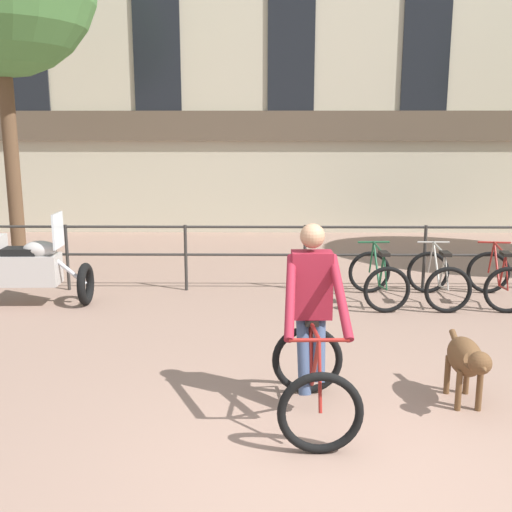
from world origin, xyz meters
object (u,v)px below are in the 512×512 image
(dog, at_px, (467,359))
(parked_bicycle_mid_left, at_px, (438,279))
(parked_bicycle_near_lamp, at_px, (378,279))
(cyclist_with_bike, at_px, (313,332))
(parked_bicycle_mid_right, at_px, (498,279))
(parked_motorcycle, at_px, (26,267))

(dog, bearing_deg, parked_bicycle_mid_left, 78.96)
(parked_bicycle_near_lamp, bearing_deg, cyclist_with_bike, 67.35)
(cyclist_with_bike, relative_size, dog, 1.75)
(dog, height_order, parked_bicycle_mid_right, parked_bicycle_mid_right)
(cyclist_with_bike, relative_size, parked_bicycle_near_lamp, 1.48)
(parked_motorcycle, xyz_separation_m, parked_bicycle_mid_left, (5.98, 0.19, -0.20))
(dog, xyz_separation_m, parked_bicycle_near_lamp, (-0.17, 3.37, -0.09))
(parked_bicycle_mid_left, bearing_deg, dog, 78.60)
(cyclist_with_bike, xyz_separation_m, parked_motorcycle, (-3.84, 3.36, -0.20))
(parked_bicycle_mid_right, bearing_deg, parked_bicycle_mid_left, 6.29)
(cyclist_with_bike, bearing_deg, dog, 6.25)
(parked_motorcycle, distance_m, parked_bicycle_mid_left, 5.99)
(cyclist_with_bike, bearing_deg, parked_bicycle_mid_left, 57.93)
(parked_bicycle_near_lamp, distance_m, parked_bicycle_mid_right, 1.76)
(parked_bicycle_near_lamp, bearing_deg, dog, 89.77)
(cyclist_with_bike, height_order, dog, cyclist_with_bike)
(dog, relative_size, parked_bicycle_mid_left, 0.87)
(cyclist_with_bike, bearing_deg, parked_bicycle_near_lamp, 69.45)
(parked_bicycle_near_lamp, height_order, parked_bicycle_mid_right, same)
(parked_motorcycle, distance_m, parked_bicycle_mid_right, 6.86)
(dog, xyz_separation_m, parked_bicycle_mid_left, (0.71, 3.37, -0.09))
(dog, height_order, parked_bicycle_mid_left, parked_bicycle_mid_left)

